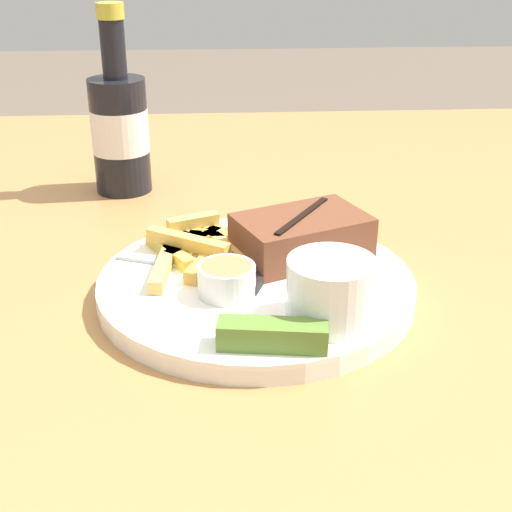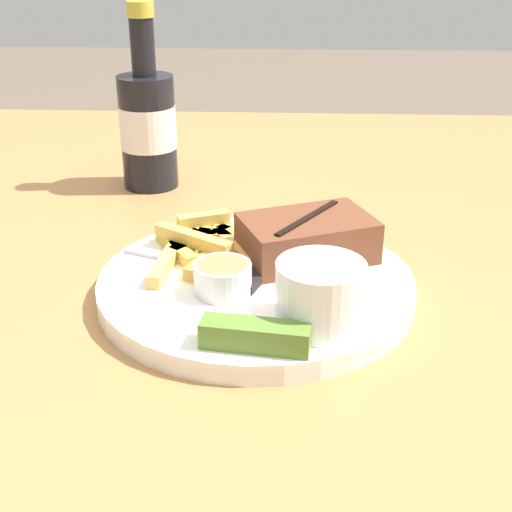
{
  "view_description": "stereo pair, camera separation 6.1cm",
  "coord_description": "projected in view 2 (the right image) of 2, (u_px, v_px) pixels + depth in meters",
  "views": [
    {
      "loc": [
        -0.03,
        -0.55,
        1.06
      ],
      "look_at": [
        0.0,
        0.0,
        0.79
      ],
      "focal_mm": 50.0,
      "sensor_mm": 36.0,
      "label": 1
    },
    {
      "loc": [
        0.03,
        -0.55,
        1.06
      ],
      "look_at": [
        0.0,
        0.0,
        0.79
      ],
      "focal_mm": 50.0,
      "sensor_mm": 36.0,
      "label": 2
    }
  ],
  "objects": [
    {
      "name": "dining_table",
      "position": [
        256.0,
        359.0,
        0.66
      ],
      "size": [
        1.4,
        1.3,
        0.76
      ],
      "color": "#A87542",
      "rests_on": "ground_plane"
    },
    {
      "name": "dinner_plate",
      "position": [
        256.0,
        286.0,
        0.62
      ],
      "size": [
        0.28,
        0.28,
        0.02
      ],
      "color": "white",
      "rests_on": "dining_table"
    },
    {
      "name": "steak_portion",
      "position": [
        307.0,
        238.0,
        0.65
      ],
      "size": [
        0.14,
        0.11,
        0.04
      ],
      "color": "brown",
      "rests_on": "dinner_plate"
    },
    {
      "name": "fries_pile",
      "position": [
        201.0,
        242.0,
        0.67
      ],
      "size": [
        0.1,
        0.15,
        0.02
      ],
      "color": "gold",
      "rests_on": "dinner_plate"
    },
    {
      "name": "coleslaw_cup",
      "position": [
        320.0,
        291.0,
        0.54
      ],
      "size": [
        0.07,
        0.07,
        0.05
      ],
      "color": "white",
      "rests_on": "dinner_plate"
    },
    {
      "name": "dipping_sauce_cup",
      "position": [
        223.0,
        277.0,
        0.59
      ],
      "size": [
        0.05,
        0.05,
        0.03
      ],
      "color": "silver",
      "rests_on": "dinner_plate"
    },
    {
      "name": "pickle_spear",
      "position": [
        255.0,
        335.0,
        0.51
      ],
      "size": [
        0.08,
        0.03,
        0.02
      ],
      "color": "#567A2D",
      "rests_on": "dinner_plate"
    },
    {
      "name": "fork_utensil",
      "position": [
        184.0,
        260.0,
        0.65
      ],
      "size": [
        0.13,
        0.06,
        0.0
      ],
      "rotation": [
        0.0,
        0.0,
        5.91
      ],
      "color": "#B7B7BC",
      "rests_on": "dinner_plate"
    },
    {
      "name": "knife_utensil",
      "position": [
        271.0,
        260.0,
        0.64
      ],
      "size": [
        0.07,
        0.16,
        0.01
      ],
      "rotation": [
        0.0,
        0.0,
        1.22
      ],
      "color": "#B7B7BC",
      "rests_on": "dinner_plate"
    },
    {
      "name": "beer_bottle",
      "position": [
        148.0,
        124.0,
        0.85
      ],
      "size": [
        0.07,
        0.07,
        0.22
      ],
      "color": "black",
      "rests_on": "dining_table"
    }
  ]
}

